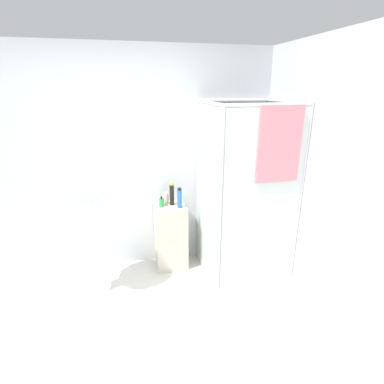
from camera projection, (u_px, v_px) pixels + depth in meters
The scene contains 10 objects.
ground_plane at pixel (147, 382), 2.23m from camera, with size 12.00×12.00×0.00m, color silver.
wall_back at pixel (127, 164), 3.37m from camera, with size 6.40×0.06×2.50m, color silver.
wall_right at pixel (373, 207), 2.18m from camera, with size 0.06×6.40×2.50m, color silver.
shower_enclosure at pixel (241, 230), 3.35m from camera, with size 0.87×0.90×1.94m.
vanity_cabinet at pixel (171, 236), 3.56m from camera, with size 0.36×0.35×0.78m.
sink at pixel (98, 232), 3.04m from camera, with size 0.55×0.55×1.00m.
soap_dispenser at pixel (161, 202), 3.40m from camera, with size 0.06×0.06×0.12m.
shampoo_bottle_tall_black at pixel (172, 194), 3.42m from camera, with size 0.05×0.05×0.26m.
shampoo_bottle_blue at pixel (180, 198), 3.34m from camera, with size 0.05×0.05×0.23m.
lotion_bottle_white at pixel (166, 199), 3.46m from camera, with size 0.06×0.06×0.15m.
Camera 1 is at (-0.05, -1.66, 2.08)m, focal length 28.00 mm.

